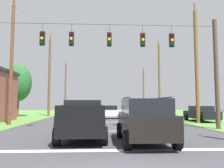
% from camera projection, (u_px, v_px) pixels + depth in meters
% --- Properties ---
extents(stop_bar_stripe, '(13.13, 0.45, 0.01)m').
position_uv_depth(stop_bar_stripe, '(114.00, 150.00, 8.58)').
color(stop_bar_stripe, white).
rests_on(stop_bar_stripe, ground).
extents(lane_dash_0, '(2.50, 0.15, 0.01)m').
position_uv_depth(lane_dash_0, '(109.00, 131.00, 14.55)').
color(lane_dash_0, white).
rests_on(lane_dash_0, ground).
extents(lane_dash_1, '(2.50, 0.15, 0.01)m').
position_uv_depth(lane_dash_1, '(106.00, 122.00, 21.38)').
color(lane_dash_1, white).
rests_on(lane_dash_1, ground).
extents(lane_dash_2, '(2.50, 0.15, 0.01)m').
position_uv_depth(lane_dash_2, '(105.00, 117.00, 28.26)').
color(lane_dash_2, white).
rests_on(lane_dash_2, ground).
extents(overhead_signal_span, '(15.62, 0.31, 7.76)m').
position_uv_depth(overhead_signal_span, '(108.00, 65.00, 15.50)').
color(overhead_signal_span, '#4D3B2E').
rests_on(overhead_signal_span, ground).
extents(pickup_truck, '(2.47, 5.48, 1.95)m').
position_uv_depth(pickup_truck, '(83.00, 119.00, 11.54)').
color(pickup_truck, black).
rests_on(pickup_truck, ground).
extents(suv_black, '(2.22, 4.80, 2.05)m').
position_uv_depth(suv_black, '(144.00, 119.00, 10.28)').
color(suv_black, black).
rests_on(suv_black, ground).
extents(distant_car_crossing_white, '(4.42, 2.27, 1.52)m').
position_uv_depth(distant_car_crossing_white, '(73.00, 110.00, 31.63)').
color(distant_car_crossing_white, silver).
rests_on(distant_car_crossing_white, ground).
extents(distant_car_oncoming, '(4.41, 2.25, 1.52)m').
position_uv_depth(distant_car_oncoming, '(108.00, 112.00, 26.07)').
color(distant_car_oncoming, silver).
rests_on(distant_car_oncoming, ground).
extents(distant_car_far_parked, '(2.18, 4.38, 1.52)m').
position_uv_depth(distant_car_far_parked, '(201.00, 113.00, 21.96)').
color(distant_car_far_parked, black).
rests_on(distant_car_far_parked, ground).
extents(utility_pole_mid_right, '(0.33, 1.92, 11.12)m').
position_uv_depth(utility_pole_mid_right, '(197.00, 64.00, 20.57)').
color(utility_pole_mid_right, brown).
rests_on(utility_pole_mid_right, ground).
extents(utility_pole_far_right, '(0.31, 1.75, 11.14)m').
position_uv_depth(utility_pole_far_right, '(159.00, 78.00, 33.16)').
color(utility_pole_far_right, brown).
rests_on(utility_pole_far_right, ground).
extents(utility_pole_near_left, '(0.31, 1.83, 9.31)m').
position_uv_depth(utility_pole_near_left, '(144.00, 90.00, 46.13)').
color(utility_pole_near_left, brown).
rests_on(utility_pole_near_left, ground).
extents(utility_pole_far_left, '(0.27, 1.56, 10.65)m').
position_uv_depth(utility_pole_far_left, '(12.00, 62.00, 18.80)').
color(utility_pole_far_left, brown).
rests_on(utility_pole_far_left, ground).
extents(utility_pole_distant_right, '(0.33, 2.00, 11.65)m').
position_uv_depth(utility_pole_distant_right, '(49.00, 76.00, 31.67)').
color(utility_pole_distant_right, brown).
rests_on(utility_pole_distant_right, ground).
extents(utility_pole_distant_left, '(0.31, 1.70, 10.34)m').
position_uv_depth(utility_pole_distant_left, '(65.00, 87.00, 45.77)').
color(utility_pole_distant_left, brown).
rests_on(utility_pole_distant_left, ground).
extents(tree_roadside_right, '(3.41, 3.41, 7.00)m').
position_uv_depth(tree_roadside_right, '(19.00, 83.00, 30.20)').
color(tree_roadside_right, brown).
rests_on(tree_roadside_right, ground).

